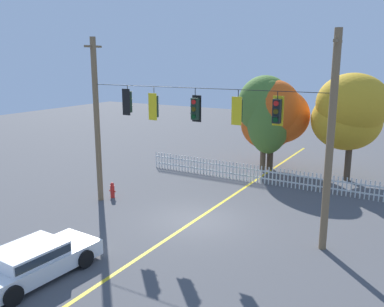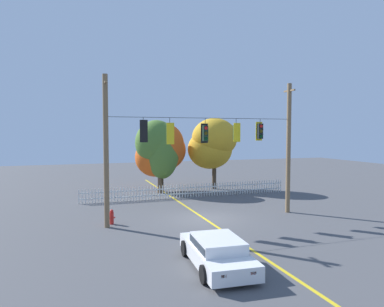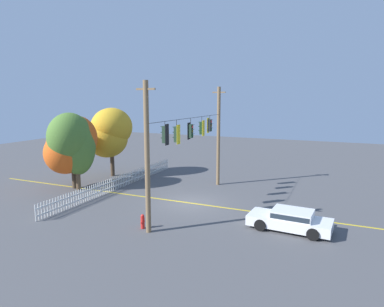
# 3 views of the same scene
# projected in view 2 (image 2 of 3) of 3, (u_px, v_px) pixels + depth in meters

# --- Properties ---
(ground) EXTENTS (80.00, 80.00, 0.00)m
(ground) POSITION_uv_depth(u_px,v_px,m) (205.00, 219.00, 20.64)
(ground) COLOR #4C4C4F
(lane_centerline_stripe) EXTENTS (0.16, 36.00, 0.01)m
(lane_centerline_stripe) POSITION_uv_depth(u_px,v_px,m) (205.00, 219.00, 20.64)
(lane_centerline_stripe) COLOR gold
(lane_centerline_stripe) RESTS_ON ground
(signal_support_span) EXTENTS (11.48, 1.10, 8.12)m
(signal_support_span) POSITION_uv_depth(u_px,v_px,m) (205.00, 149.00, 20.39)
(signal_support_span) COLOR brown
(signal_support_span) RESTS_ON ground
(traffic_signal_northbound_primary) EXTENTS (0.43, 0.38, 1.36)m
(traffic_signal_northbound_primary) POSITION_uv_depth(u_px,v_px,m) (143.00, 131.00, 19.17)
(traffic_signal_northbound_primary) COLOR black
(traffic_signal_northbound_secondary) EXTENTS (0.43, 0.38, 1.49)m
(traffic_signal_northbound_secondary) POSITION_uv_depth(u_px,v_px,m) (170.00, 133.00, 19.66)
(traffic_signal_northbound_secondary) COLOR black
(traffic_signal_eastbound_side) EXTENTS (0.43, 0.38, 1.44)m
(traffic_signal_eastbound_side) POSITION_uv_depth(u_px,v_px,m) (205.00, 133.00, 20.34)
(traffic_signal_eastbound_side) COLOR black
(traffic_signal_westbound_side) EXTENTS (0.43, 0.38, 1.39)m
(traffic_signal_westbound_side) POSITION_uv_depth(u_px,v_px,m) (236.00, 132.00, 20.95)
(traffic_signal_westbound_side) COLOR black
(traffic_signal_southbound_primary) EXTENTS (0.43, 0.38, 1.32)m
(traffic_signal_southbound_primary) POSITION_uv_depth(u_px,v_px,m) (260.00, 131.00, 21.47)
(traffic_signal_southbound_primary) COLOR black
(white_picket_fence) EXTENTS (16.53, 0.06, 1.04)m
(white_picket_fence) POSITION_uv_depth(u_px,v_px,m) (189.00, 191.00, 27.56)
(white_picket_fence) COLOR silver
(white_picket_fence) RESTS_ON ground
(autumn_maple_near_fence) EXTENTS (3.62, 3.31, 6.11)m
(autumn_maple_near_fence) POSITION_uv_depth(u_px,v_px,m) (159.00, 148.00, 29.64)
(autumn_maple_near_fence) COLOR brown
(autumn_maple_near_fence) RESTS_ON ground
(autumn_maple_mid) EXTENTS (4.45, 4.02, 5.85)m
(autumn_maple_mid) POSITION_uv_depth(u_px,v_px,m) (161.00, 151.00, 30.26)
(autumn_maple_mid) COLOR #473828
(autumn_maple_mid) RESTS_ON ground
(autumn_oak_far_east) EXTENTS (4.41, 3.82, 6.34)m
(autumn_oak_far_east) POSITION_uv_depth(u_px,v_px,m) (213.00, 144.00, 31.37)
(autumn_oak_far_east) COLOR #473828
(autumn_oak_far_east) RESTS_ON ground
(parked_car) EXTENTS (2.22, 4.56, 1.15)m
(parked_car) POSITION_uv_depth(u_px,v_px,m) (217.00, 251.00, 13.29)
(parked_car) COLOR white
(parked_car) RESTS_ON ground
(fire_hydrant) EXTENTS (0.38, 0.22, 0.82)m
(fire_hydrant) POSITION_uv_depth(u_px,v_px,m) (112.00, 217.00, 19.47)
(fire_hydrant) COLOR red
(fire_hydrant) RESTS_ON ground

